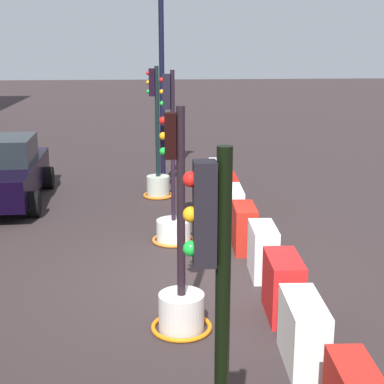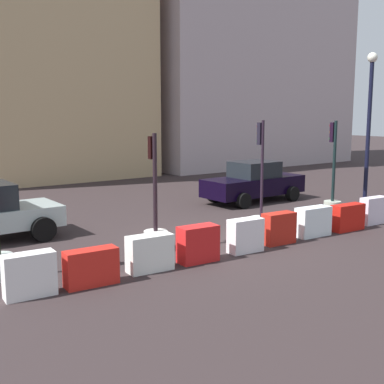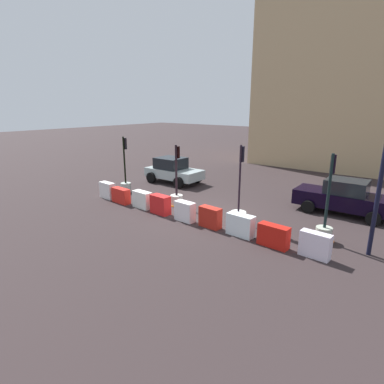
{
  "view_description": "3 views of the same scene",
  "coord_description": "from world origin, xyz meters",
  "px_view_note": "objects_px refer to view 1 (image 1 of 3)",
  "views": [
    {
      "loc": [
        -9.3,
        0.91,
        3.93
      ],
      "look_at": [
        1.49,
        -0.07,
        1.17
      ],
      "focal_mm": 54.1,
      "sensor_mm": 36.0,
      "label": 1
    },
    {
      "loc": [
        -8.67,
        -10.88,
        3.72
      ],
      "look_at": [
        -0.58,
        0.4,
        1.48
      ],
      "focal_mm": 46.62,
      "sensor_mm": 36.0,
      "label": 2
    },
    {
      "loc": [
        8.63,
        -11.49,
        5.09
      ],
      "look_at": [
        -0.7,
        0.28,
        0.92
      ],
      "focal_mm": 29.26,
      "sensor_mm": 36.0,
      "label": 3
    }
  ],
  "objects_px": {
    "traffic_light_1": "(181,294)",
    "street_lamp_post": "(162,59)",
    "construction_barrier_4": "(263,251)",
    "construction_barrier_5": "(244,228)",
    "construction_barrier_2": "(303,332)",
    "construction_barrier_7": "(228,192)",
    "car_black_sedan": "(5,172)",
    "construction_barrier_3": "(283,287)",
    "construction_barrier_6": "(231,208)",
    "traffic_light_3": "(158,175)",
    "traffic_light_2": "(173,220)",
    "construction_barrier_8": "(217,178)"
  },
  "relations": [
    {
      "from": "construction_barrier_8",
      "to": "street_lamp_post",
      "type": "height_order",
      "value": "street_lamp_post"
    },
    {
      "from": "car_black_sedan",
      "to": "construction_barrier_3",
      "type": "bearing_deg",
      "value": -141.55
    },
    {
      "from": "construction_barrier_7",
      "to": "car_black_sedan",
      "type": "xyz_separation_m",
      "value": [
        1.11,
        5.57,
        0.39
      ]
    },
    {
      "from": "traffic_light_2",
      "to": "traffic_light_3",
      "type": "bearing_deg",
      "value": 3.05
    },
    {
      "from": "construction_barrier_5",
      "to": "construction_barrier_6",
      "type": "relative_size",
      "value": 0.87
    },
    {
      "from": "construction_barrier_4",
      "to": "construction_barrier_3",
      "type": "bearing_deg",
      "value": 179.1
    },
    {
      "from": "traffic_light_2",
      "to": "street_lamp_post",
      "type": "height_order",
      "value": "street_lamp_post"
    },
    {
      "from": "construction_barrier_4",
      "to": "construction_barrier_8",
      "type": "bearing_deg",
      "value": 0.53
    },
    {
      "from": "construction_barrier_5",
      "to": "construction_barrier_2",
      "type": "bearing_deg",
      "value": 179.84
    },
    {
      "from": "traffic_light_3",
      "to": "street_lamp_post",
      "type": "xyz_separation_m",
      "value": [
        1.61,
        -0.2,
        2.96
      ]
    },
    {
      "from": "construction_barrier_3",
      "to": "car_black_sedan",
      "type": "xyz_separation_m",
      "value": [
        6.96,
        5.52,
        0.35
      ]
    },
    {
      "from": "construction_barrier_4",
      "to": "street_lamp_post",
      "type": "xyz_separation_m",
      "value": [
        7.23,
        1.44,
        3.11
      ]
    },
    {
      "from": "construction_barrier_3",
      "to": "street_lamp_post",
      "type": "relative_size",
      "value": 0.18
    },
    {
      "from": "construction_barrier_6",
      "to": "construction_barrier_7",
      "type": "height_order",
      "value": "construction_barrier_6"
    },
    {
      "from": "construction_barrier_3",
      "to": "construction_barrier_6",
      "type": "distance_m",
      "value": 4.38
    },
    {
      "from": "traffic_light_3",
      "to": "construction_barrier_8",
      "type": "distance_m",
      "value": 1.61
    },
    {
      "from": "construction_barrier_5",
      "to": "construction_barrier_7",
      "type": "bearing_deg",
      "value": -2.24
    },
    {
      "from": "construction_barrier_6",
      "to": "construction_barrier_4",
      "type": "bearing_deg",
      "value": -177.77
    },
    {
      "from": "traffic_light_3",
      "to": "street_lamp_post",
      "type": "distance_m",
      "value": 3.38
    },
    {
      "from": "traffic_light_2",
      "to": "construction_barrier_8",
      "type": "bearing_deg",
      "value": -20.03
    },
    {
      "from": "construction_barrier_8",
      "to": "street_lamp_post",
      "type": "distance_m",
      "value": 3.7
    },
    {
      "from": "traffic_light_3",
      "to": "car_black_sedan",
      "type": "bearing_deg",
      "value": 93.19
    },
    {
      "from": "traffic_light_1",
      "to": "car_black_sedan",
      "type": "bearing_deg",
      "value": 28.74
    },
    {
      "from": "traffic_light_3",
      "to": "street_lamp_post",
      "type": "bearing_deg",
      "value": -7.23
    },
    {
      "from": "traffic_light_3",
      "to": "construction_barrier_4",
      "type": "xyz_separation_m",
      "value": [
        -5.62,
        -1.65,
        -0.15
      ]
    },
    {
      "from": "construction_barrier_3",
      "to": "construction_barrier_5",
      "type": "height_order",
      "value": "construction_barrier_3"
    },
    {
      "from": "construction_barrier_4",
      "to": "car_black_sedan",
      "type": "height_order",
      "value": "car_black_sedan"
    },
    {
      "from": "traffic_light_2",
      "to": "construction_barrier_7",
      "type": "distance_m",
      "value": 2.78
    },
    {
      "from": "construction_barrier_2",
      "to": "construction_barrier_6",
      "type": "height_order",
      "value": "construction_barrier_6"
    },
    {
      "from": "traffic_light_1",
      "to": "street_lamp_post",
      "type": "xyz_separation_m",
      "value": [
        9.09,
        -0.12,
        3.01
      ]
    },
    {
      "from": "traffic_light_2",
      "to": "construction_barrier_2",
      "type": "distance_m",
      "value": 5.04
    },
    {
      "from": "construction_barrier_4",
      "to": "street_lamp_post",
      "type": "distance_m",
      "value": 8.0
    },
    {
      "from": "traffic_light_3",
      "to": "construction_barrier_3",
      "type": "height_order",
      "value": "traffic_light_3"
    },
    {
      "from": "construction_barrier_6",
      "to": "car_black_sedan",
      "type": "relative_size",
      "value": 0.25
    },
    {
      "from": "construction_barrier_5",
      "to": "car_black_sedan",
      "type": "height_order",
      "value": "car_black_sedan"
    },
    {
      "from": "construction_barrier_7",
      "to": "street_lamp_post",
      "type": "height_order",
      "value": "street_lamp_post"
    },
    {
      "from": "construction_barrier_2",
      "to": "construction_barrier_3",
      "type": "bearing_deg",
      "value": -3.26
    },
    {
      "from": "street_lamp_post",
      "to": "construction_barrier_7",
      "type": "bearing_deg",
      "value": -153.43
    },
    {
      "from": "construction_barrier_4",
      "to": "street_lamp_post",
      "type": "height_order",
      "value": "street_lamp_post"
    },
    {
      "from": "construction_barrier_7",
      "to": "construction_barrier_4",
      "type": "bearing_deg",
      "value": 179.66
    },
    {
      "from": "construction_barrier_3",
      "to": "car_black_sedan",
      "type": "height_order",
      "value": "car_black_sedan"
    },
    {
      "from": "construction_barrier_7",
      "to": "car_black_sedan",
      "type": "bearing_deg",
      "value": 78.76
    },
    {
      "from": "car_black_sedan",
      "to": "construction_barrier_4",
      "type": "bearing_deg",
      "value": -134.22
    },
    {
      "from": "construction_barrier_4",
      "to": "car_black_sedan",
      "type": "xyz_separation_m",
      "value": [
        5.4,
        5.55,
        0.36
      ]
    },
    {
      "from": "traffic_light_1",
      "to": "construction_barrier_8",
      "type": "xyz_separation_m",
      "value": [
        7.64,
        -1.51,
        -0.09
      ]
    },
    {
      "from": "construction_barrier_6",
      "to": "traffic_light_3",
      "type": "bearing_deg",
      "value": 28.82
    },
    {
      "from": "construction_barrier_7",
      "to": "street_lamp_post",
      "type": "bearing_deg",
      "value": 26.57
    },
    {
      "from": "traffic_light_3",
      "to": "construction_barrier_5",
      "type": "relative_size",
      "value": 3.4
    },
    {
      "from": "construction_barrier_5",
      "to": "construction_barrier_6",
      "type": "distance_m",
      "value": 1.48
    },
    {
      "from": "traffic_light_1",
      "to": "construction_barrier_3",
      "type": "xyz_separation_m",
      "value": [
        0.3,
        -1.54,
        -0.09
      ]
    }
  ]
}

